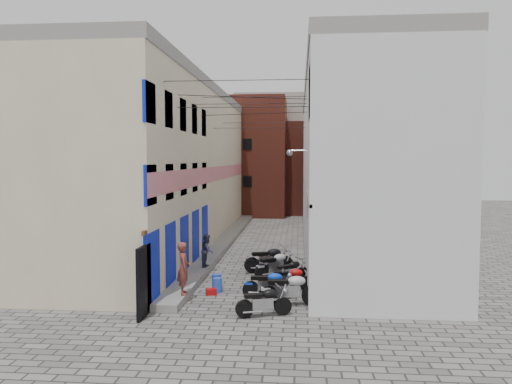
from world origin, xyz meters
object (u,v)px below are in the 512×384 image
(motorcycle_g, at_px, (269,258))
(motorcycle_e, at_px, (291,270))
(motorcycle_c, at_px, (269,283))
(motorcycle_d, at_px, (291,277))
(water_jug_near, at_px, (218,285))
(motorcycle_f, at_px, (276,263))
(person_b, at_px, (207,250))
(motorcycle_b, at_px, (290,288))
(person_a, at_px, (183,268))
(water_jug_far, at_px, (217,282))
(motorcycle_a, at_px, (264,300))
(red_crate, at_px, (211,292))

(motorcycle_g, bearing_deg, motorcycle_e, 11.27)
(motorcycle_c, height_order, motorcycle_d, motorcycle_c)
(motorcycle_d, distance_m, water_jug_near, 2.69)
(motorcycle_g, bearing_deg, motorcycle_f, 2.31)
(motorcycle_c, height_order, person_b, person_b)
(person_b, bearing_deg, motorcycle_f, -101.18)
(motorcycle_f, bearing_deg, water_jug_near, -79.16)
(motorcycle_e, xyz_separation_m, water_jug_near, (-2.63, -1.58, -0.25))
(motorcycle_e, relative_size, motorcycle_g, 0.82)
(motorcycle_c, height_order, water_jug_near, motorcycle_c)
(motorcycle_b, xyz_separation_m, person_b, (-3.60, 4.55, 0.34))
(motorcycle_e, height_order, person_a, person_a)
(water_jug_near, relative_size, water_jug_far, 0.92)
(person_a, relative_size, person_b, 1.28)
(motorcycle_a, bearing_deg, person_a, -135.12)
(water_jug_near, distance_m, water_jug_far, 0.40)
(motorcycle_e, bearing_deg, motorcycle_f, 177.50)
(motorcycle_a, height_order, red_crate, motorcycle_a)
(person_b, bearing_deg, water_jug_far, -160.84)
(water_jug_near, bearing_deg, motorcycle_e, 31.07)
(person_b, distance_m, water_jug_near, 3.29)
(motorcycle_b, xyz_separation_m, water_jug_near, (-2.65, 1.48, -0.35))
(motorcycle_g, relative_size, person_b, 1.54)
(motorcycle_b, bearing_deg, person_a, -100.07)
(motorcycle_d, relative_size, person_a, 0.98)
(motorcycle_c, distance_m, motorcycle_d, 1.25)
(motorcycle_b, height_order, motorcycle_e, motorcycle_b)
(motorcycle_c, xyz_separation_m, person_b, (-2.87, 3.70, 0.40))
(motorcycle_f, height_order, person_a, person_a)
(motorcycle_e, height_order, red_crate, motorcycle_e)
(motorcycle_d, bearing_deg, water_jug_near, -83.36)
(motorcycle_b, relative_size, person_b, 1.51)
(motorcycle_c, relative_size, motorcycle_g, 0.87)
(motorcycle_g, bearing_deg, red_crate, -44.01)
(person_a, xyz_separation_m, water_jug_far, (0.85, 1.66, -0.86))
(motorcycle_c, relative_size, water_jug_far, 3.35)
(motorcycle_f, distance_m, red_crate, 3.57)
(motorcycle_g, relative_size, water_jug_near, 4.16)
(motorcycle_d, relative_size, motorcycle_e, 0.99)
(person_b, height_order, water_jug_near, person_b)
(motorcycle_d, height_order, water_jug_far, motorcycle_d)
(motorcycle_a, distance_m, motorcycle_g, 6.00)
(motorcycle_a, relative_size, person_a, 1.00)
(motorcycle_a, relative_size, person_b, 1.28)
(motorcycle_b, bearing_deg, water_jug_far, -130.95)
(person_b, height_order, red_crate, person_b)
(water_jug_near, bearing_deg, motorcycle_c, -18.12)
(motorcycle_b, distance_m, person_b, 5.81)
(person_a, bearing_deg, red_crate, -56.75)
(motorcycle_f, bearing_deg, water_jug_far, -85.43)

